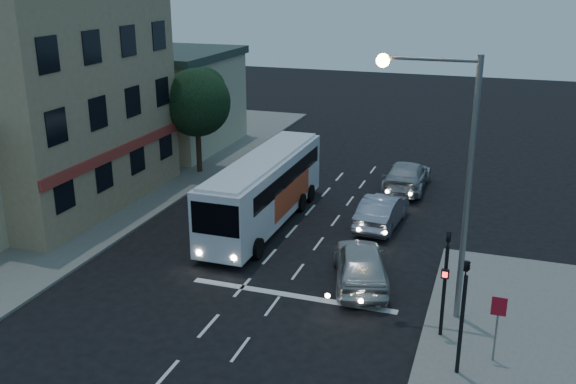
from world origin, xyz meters
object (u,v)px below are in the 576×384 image
(regulatory_sign, at_px, (498,318))
(streetlight, at_px, (450,160))
(car_suv, at_px, (360,264))
(traffic_signal_side, at_px, (463,304))
(tour_bus, at_px, (264,188))
(street_tree, at_px, (197,99))
(car_sedan_a, at_px, (382,211))
(traffic_signal_main, at_px, (446,272))
(car_sedan_b, at_px, (407,176))

(regulatory_sign, xyz_separation_m, streetlight, (-1.96, 2.44, 4.14))
(car_suv, relative_size, streetlight, 0.55)
(traffic_signal_side, xyz_separation_m, streetlight, (-0.96, 3.40, 3.31))
(tour_bus, bearing_deg, traffic_signal_side, -44.06)
(car_suv, relative_size, regulatory_sign, 2.24)
(street_tree, bearing_deg, streetlight, -39.51)
(street_tree, bearing_deg, regulatory_sign, -41.08)
(car_suv, bearing_deg, streetlight, 136.33)
(car_sedan_a, xyz_separation_m, streetlight, (3.50, -7.85, 4.97))
(tour_bus, xyz_separation_m, car_sedan_a, (5.41, 1.56, -1.04))
(tour_bus, bearing_deg, traffic_signal_main, -39.65)
(car_sedan_a, distance_m, traffic_signal_main, 10.14)
(car_suv, xyz_separation_m, street_tree, (-12.41, 11.22, 3.66))
(car_sedan_b, distance_m, street_tree, 12.90)
(car_sedan_b, height_order, regulatory_sign, regulatory_sign)
(tour_bus, relative_size, car_suv, 2.22)
(traffic_signal_main, relative_size, traffic_signal_side, 1.00)
(car_sedan_a, relative_size, streetlight, 0.51)
(traffic_signal_main, height_order, streetlight, streetlight)
(car_suv, bearing_deg, traffic_signal_side, 112.65)
(car_sedan_b, distance_m, regulatory_sign, 17.07)
(tour_bus, bearing_deg, streetlight, -34.79)
(car_sedan_a, height_order, traffic_signal_main, traffic_signal_main)
(regulatory_sign, bearing_deg, car_sedan_b, 107.74)
(tour_bus, bearing_deg, car_suv, -38.69)
(regulatory_sign, relative_size, street_tree, 0.35)
(car_sedan_b, distance_m, traffic_signal_main, 15.71)
(regulatory_sign, bearing_deg, tour_bus, 141.22)
(traffic_signal_main, bearing_deg, car_sedan_b, 102.93)
(car_sedan_a, bearing_deg, streetlight, 118.08)
(car_sedan_a, relative_size, regulatory_sign, 2.10)
(car_sedan_a, xyz_separation_m, traffic_signal_main, (3.75, -9.28, 1.66))
(tour_bus, distance_m, street_tree, 9.70)
(traffic_signal_main, distance_m, street_tree, 21.38)
(traffic_signal_main, relative_size, street_tree, 0.66)
(car_sedan_a, xyz_separation_m, traffic_signal_side, (4.45, -11.25, 1.66))
(tour_bus, distance_m, traffic_signal_side, 13.84)
(tour_bus, bearing_deg, regulatory_sign, -38.34)
(car_sedan_b, bearing_deg, streetlight, 103.36)
(regulatory_sign, bearing_deg, car_suv, 141.62)
(traffic_signal_side, xyz_separation_m, regulatory_sign, (1.00, 0.96, -0.82))
(tour_bus, xyz_separation_m, traffic_signal_side, (9.86, -9.69, 0.61))
(car_suv, bearing_deg, car_sedan_a, -103.44)
(car_suv, distance_m, regulatory_sign, 6.55)
(car_sedan_a, distance_m, car_sedan_b, 5.95)
(street_tree, bearing_deg, car_sedan_a, -22.41)
(car_sedan_a, relative_size, car_sedan_b, 0.86)
(car_sedan_a, bearing_deg, tour_bus, 20.22)
(car_sedan_a, xyz_separation_m, car_sedan_b, (0.26, 5.95, 0.02))
(car_sedan_a, bearing_deg, regulatory_sign, 122.00)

